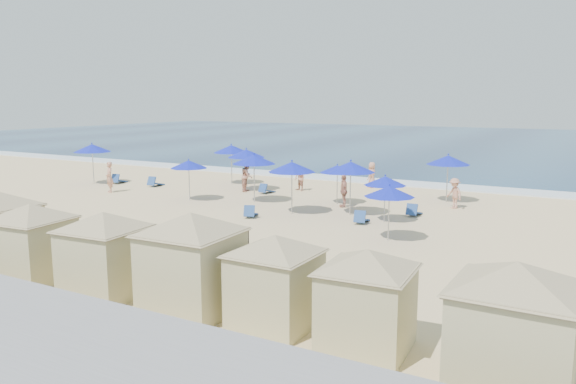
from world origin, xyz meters
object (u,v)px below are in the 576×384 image
object	(u,v)px
cabana_1	(31,233)
umbrella_9	(385,181)
beachgoer_0	(109,177)
cabana_6	(515,312)
umbrella_0	(92,148)
beachgoer_1	(300,178)
umbrella_2	(189,164)
umbrella_6	(337,169)
umbrella_8	(448,160)
umbrella_5	(292,167)
umbrella_10	(389,191)
beachgoer_2	(344,191)
beachgoer_4	(372,175)
beachgoer_5	(247,176)
cabana_5	(367,287)
beachgoer_3	(454,193)
umbrella_4	(254,159)
cabana_3	(191,250)
umbrella_3	(246,153)
umbrella_7	(351,167)
trash_bin	(236,240)
cabana_2	(105,243)
umbrella_1	(231,149)
cabana_4	(275,269)

from	to	relation	value
cabana_1	umbrella_9	size ratio (longest dim) A/B	1.93
umbrella_9	beachgoer_0	world-z (taller)	umbrella_9
cabana_6	beachgoer_0	xyz separation A→B (m)	(-24.59, 13.11, -0.73)
umbrella_0	beachgoer_1	distance (m)	14.01
umbrella_2	umbrella_6	xyz separation A→B (m)	(7.54, 3.10, -0.14)
umbrella_8	umbrella_5	bearing A→B (deg)	-130.13
umbrella_10	cabana_6	bearing A→B (deg)	-59.44
beachgoer_2	beachgoer_4	bearing A→B (deg)	156.63
cabana_1	beachgoer_4	xyz separation A→B (m)	(2.15, 22.74, -0.72)
cabana_1	umbrella_2	xyz separation A→B (m)	(-4.94, 13.38, 0.48)
beachgoer_5	umbrella_10	bearing A→B (deg)	-141.24
umbrella_0	umbrella_8	bearing A→B (deg)	12.23
cabana_5	beachgoer_3	world-z (taller)	cabana_5
umbrella_2	beachgoer_5	distance (m)	4.45
umbrella_4	beachgoer_2	world-z (taller)	umbrella_4
cabana_3	beachgoer_4	size ratio (longest dim) A/B	2.90
umbrella_0	umbrella_3	xyz separation A→B (m)	(10.37, 2.70, -0.10)
umbrella_7	beachgoer_3	xyz separation A→B (m)	(4.00, 4.13, -1.55)
beachgoer_2	cabana_5	bearing A→B (deg)	-6.87
umbrella_7	trash_bin	bearing A→B (deg)	-97.96
cabana_5	umbrella_4	world-z (taller)	umbrella_4
umbrella_7	umbrella_10	world-z (taller)	umbrella_7
cabana_5	cabana_6	distance (m)	3.16
umbrella_6	cabana_2	bearing A→B (deg)	-88.94
umbrella_3	umbrella_0	bearing A→B (deg)	-165.39
cabana_1	beachgoer_3	size ratio (longest dim) A/B	2.71
cabana_2	beachgoer_5	size ratio (longest dim) A/B	2.26
umbrella_10	beachgoer_0	distance (m)	18.83
cabana_1	umbrella_9	xyz separation A→B (m)	(6.39, 13.38, 0.37)
umbrella_3	umbrella_4	bearing A→B (deg)	-50.26
cabana_5	umbrella_1	distance (m)	25.55
umbrella_6	umbrella_8	world-z (taller)	umbrella_8
cabana_5	beachgoer_2	bearing A→B (deg)	115.73
umbrella_2	umbrella_8	bearing A→B (deg)	27.49
cabana_6	umbrella_0	world-z (taller)	cabana_6
umbrella_7	beachgoer_3	world-z (taller)	umbrella_7
trash_bin	umbrella_3	distance (m)	13.97
umbrella_7	umbrella_9	size ratio (longest dim) A/B	1.23
cabana_5	umbrella_7	size ratio (longest dim) A/B	1.50
cabana_6	umbrella_3	world-z (taller)	cabana_6
umbrella_6	beachgoer_4	world-z (taller)	umbrella_6
cabana_4	umbrella_8	size ratio (longest dim) A/B	1.53
umbrella_5	cabana_6	bearing A→B (deg)	-47.34
cabana_4	beachgoer_1	world-z (taller)	cabana_4
cabana_6	umbrella_8	xyz separation A→B (m)	(-6.14, 19.85, 0.65)
beachgoer_2	beachgoer_3	xyz separation A→B (m)	(5.09, 2.44, -0.07)
beachgoer_1	beachgoer_2	xyz separation A→B (m)	(4.48, -3.50, 0.07)
umbrella_4	beachgoer_2	distance (m)	5.15
beachgoer_3	umbrella_3	bearing A→B (deg)	-141.54
umbrella_6	beachgoer_3	world-z (taller)	umbrella_6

